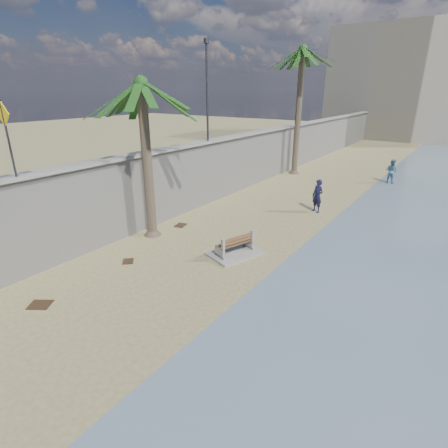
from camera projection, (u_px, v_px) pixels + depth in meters
The scene contains 14 objects.
ground_plane at pixel (84, 352), 8.97m from camera, with size 140.00×140.00×0.00m, color #968A5C.
seawall at pixel (272, 154), 26.41m from camera, with size 0.45×70.00×3.50m, color gray.
wall_cap at pixel (273, 129), 25.76m from camera, with size 0.80×70.00×0.12m, color gray.
end_building at pixel (405, 84), 47.27m from camera, with size 18.00×12.00×14.00m, color #B7AA93.
bench_far at pixel (235, 246), 14.12m from camera, with size 1.98×2.38×0.85m.
palm_mid at pixel (141, 85), 13.87m from camera, with size 5.00×5.00×7.44m.
palm_back at pixel (303, 51), 24.83m from camera, with size 5.00×5.00×9.93m.
pedestrian_sign at pixel (6, 129), 10.93m from camera, with size 0.78×0.07×2.40m.
streetlight at pixel (207, 82), 18.48m from camera, with size 0.28×0.28×5.12m.
person_a at pixel (318, 194), 18.86m from camera, with size 0.75×0.51×2.08m, color #121333.
person_b at pixel (392, 170), 24.87m from camera, with size 0.91×0.71×1.89m, color teal.
debris_b at pixel (40, 305), 10.90m from camera, with size 0.65×0.52×0.03m, color #382616.
debris_c at pixel (181, 225), 17.29m from camera, with size 0.60×0.48×0.03m, color #382616.
debris_d at pixel (128, 261), 13.66m from camera, with size 0.50×0.40×0.03m, color #382616.
Camera 1 is at (7.07, -3.82, 6.29)m, focal length 28.00 mm.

